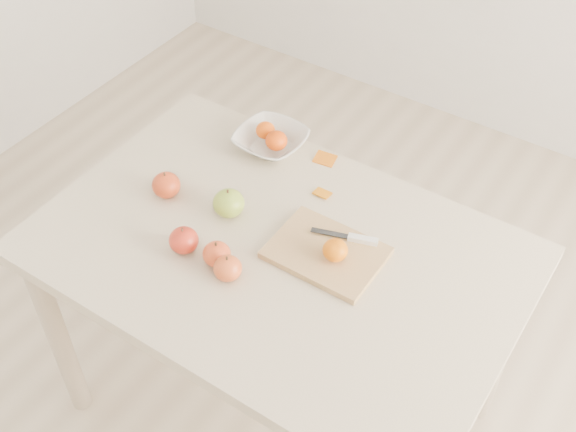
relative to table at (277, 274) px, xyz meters
The scene contains 15 objects.
ground 0.65m from the table, ahead, with size 3.50×3.50×0.00m, color #C6B293.
table is the anchor object (origin of this frame).
cutting_board 0.16m from the table, 21.95° to the left, with size 0.27×0.20×0.02m, color tan.
board_tangerine 0.21m from the table, 14.08° to the left, with size 0.06×0.06×0.05m, color #D96707.
fruit_bowl 0.41m from the table, 126.75° to the left, with size 0.20×0.20×0.05m, color silver.
bowl_tangerine_near 0.44m from the table, 128.67° to the left, with size 0.06×0.06×0.05m, color orange.
bowl_tangerine_far 0.39m from the table, 124.38° to the left, with size 0.06×0.06×0.06m, color #DA3B07.
orange_peel_a 0.37m from the table, 102.14° to the left, with size 0.06×0.04×0.00m, color #D0650E.
orange_peel_b 0.25m from the table, 92.12° to the left, with size 0.04×0.04×0.00m, color orange.
paring_knife 0.23m from the table, 35.85° to the left, with size 0.17×0.07×0.01m.
apple_green 0.22m from the table, 169.42° to the left, with size 0.08×0.08×0.07m, color olive.
apple_red_e 0.20m from the table, 106.82° to the right, with size 0.07×0.07×0.06m, color #A61F16.
apple_red_d 0.38m from the table, behind, with size 0.08×0.08×0.07m, color #A71206.
apple_red_c 0.20m from the table, 127.47° to the right, with size 0.07×0.07×0.06m, color #A31522.
apple_red_b 0.26m from the table, 144.92° to the right, with size 0.07×0.07×0.07m, color maroon.
Camera 1 is at (0.70, -1.00, 2.07)m, focal length 45.00 mm.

